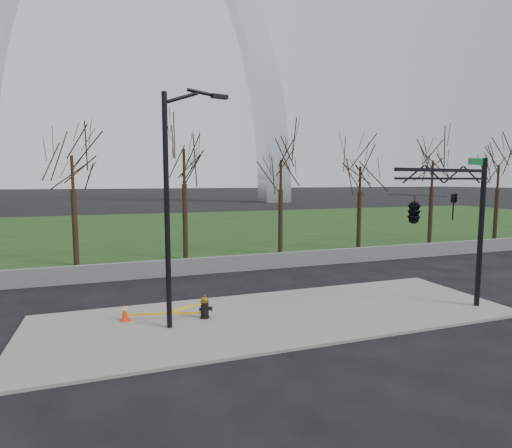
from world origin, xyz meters
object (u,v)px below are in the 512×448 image
object	(u,v)px
street_light	(173,194)
fire_hydrant	(205,307)
traffic_cone	(125,312)
traffic_signal_mast	(429,208)

from	to	relation	value
street_light	fire_hydrant	bearing A→B (deg)	10.88
fire_hydrant	traffic_cone	distance (m)	2.88
fire_hydrant	street_light	world-z (taller)	street_light
fire_hydrant	traffic_cone	xyz separation A→B (m)	(-2.80, 0.70, -0.09)
traffic_cone	traffic_signal_mast	size ratio (longest dim) A/B	0.10
street_light	traffic_signal_mast	xyz separation A→B (m)	(8.65, -2.27, -0.55)
traffic_cone	street_light	bearing A→B (deg)	-35.55
traffic_cone	street_light	xyz separation A→B (m)	(1.66, -1.19, 4.29)
street_light	traffic_signal_mast	bearing A→B (deg)	-27.04
traffic_cone	fire_hydrant	bearing A→B (deg)	-14.00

